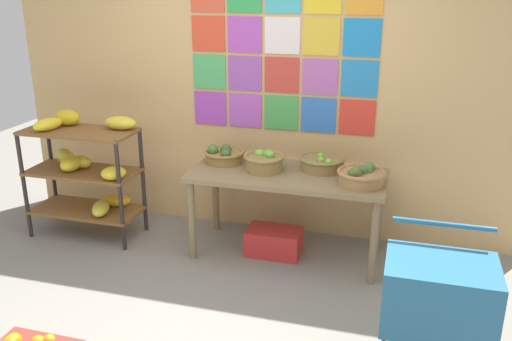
{
  "coord_description": "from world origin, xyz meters",
  "views": [
    {
      "loc": [
        1.24,
        -2.82,
        2.19
      ],
      "look_at": [
        0.18,
        0.93,
        0.82
      ],
      "focal_mm": 38.42,
      "sensor_mm": 36.0,
      "label": 1
    }
  ],
  "objects": [
    {
      "name": "fruit_basket_left",
      "position": [
        -0.22,
        1.35,
        0.79
      ],
      "size": [
        0.35,
        0.35,
        0.16
      ],
      "color": "olive",
      "rests_on": "display_table"
    },
    {
      "name": "display_table",
      "position": [
        0.36,
        1.23,
        0.63
      ],
      "size": [
        1.57,
        0.7,
        0.72
      ],
      "color": "olive",
      "rests_on": "ground"
    },
    {
      "name": "ground",
      "position": [
        0.0,
        0.0,
        0.0
      ],
      "size": [
        9.39,
        9.39,
        0.0
      ],
      "primitive_type": "plane",
      "color": "gray"
    },
    {
      "name": "produce_crate_under_table",
      "position": [
        0.26,
        1.2,
        0.11
      ],
      "size": [
        0.45,
        0.28,
        0.22
      ],
      "primitive_type": "cube",
      "color": "red",
      "rests_on": "ground"
    },
    {
      "name": "back_wall_with_art",
      "position": [
        0.01,
        1.72,
        1.32
      ],
      "size": [
        4.6,
        0.07,
        2.62
      ],
      "color": "tan",
      "rests_on": "ground"
    },
    {
      "name": "shopping_cart",
      "position": [
        1.5,
        -0.02,
        0.51
      ],
      "size": [
        0.6,
        0.48,
        0.87
      ],
      "rotation": [
        0.0,
        0.0,
        -0.18
      ],
      "color": "black",
      "rests_on": "ground"
    },
    {
      "name": "fruit_basket_back_left",
      "position": [
        0.16,
        1.23,
        0.8
      ],
      "size": [
        0.33,
        0.33,
        0.17
      ],
      "color": "olive",
      "rests_on": "display_table"
    },
    {
      "name": "banana_shelf_unit",
      "position": [
        -1.44,
        1.14,
        0.66
      ],
      "size": [
        1.0,
        0.49,
        1.11
      ],
      "color": "#2E2727",
      "rests_on": "ground"
    },
    {
      "name": "fruit_basket_right",
      "position": [
        0.95,
        1.12,
        0.79
      ],
      "size": [
        0.37,
        0.37,
        0.16
      ],
      "color": "#A67746",
      "rests_on": "display_table"
    },
    {
      "name": "fruit_basket_centre",
      "position": [
        0.61,
        1.38,
        0.78
      ],
      "size": [
        0.37,
        0.37,
        0.13
      ],
      "color": "olive",
      "rests_on": "display_table"
    }
  ]
}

